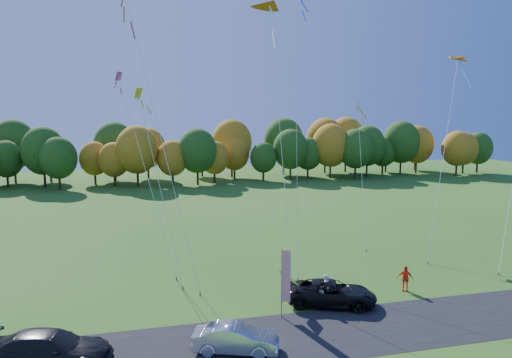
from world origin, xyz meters
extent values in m
plane|color=#215717|center=(0.00, 0.00, 0.00)|extent=(160.00, 160.00, 0.00)
cube|color=black|center=(0.00, -4.00, 0.01)|extent=(90.00, 6.00, 0.01)
imported|color=black|center=(3.06, -0.42, 0.74)|extent=(5.89, 4.33, 1.49)
imported|color=silver|center=(-3.87, -4.82, 0.69)|extent=(4.43, 2.83, 1.38)
imported|color=black|center=(-12.41, -3.98, 0.82)|extent=(6.01, 3.42, 1.64)
imported|color=beige|center=(2.77, -0.31, 0.95)|extent=(0.63, 0.79, 1.90)
imported|color=gray|center=(2.31, -0.81, 0.82)|extent=(0.93, 1.00, 1.65)
imported|color=#F83D17|center=(8.68, 0.62, 0.84)|extent=(1.04, 0.90, 1.67)
cylinder|color=#999999|center=(-0.43, -1.33, 2.01)|extent=(0.06, 0.06, 4.01)
cube|color=red|center=(-0.19, -1.40, 2.41)|extent=(0.49, 0.16, 3.01)
cube|color=navy|center=(-0.19, -1.37, 3.52)|extent=(0.49, 0.15, 0.78)
cylinder|color=#4C3F33|center=(-4.43, 3.23, 0.10)|extent=(0.08, 0.08, 0.20)
cylinder|color=#4C3F33|center=(2.58, 4.35, 0.10)|extent=(0.08, 0.08, 0.20)
cylinder|color=#4C3F33|center=(1.20, 1.20, 0.10)|extent=(0.08, 0.08, 0.20)
cone|color=#B34D0B|center=(2.05, 9.86, 19.63)|extent=(2.69, 2.06, 2.94)
cylinder|color=#4C3F33|center=(13.60, 5.44, 0.10)|extent=(0.08, 0.08, 0.20)
cube|color=#C86A16|center=(21.08, 13.23, 16.50)|extent=(3.25, 1.13, 1.24)
cylinder|color=#4C3F33|center=(-5.38, 4.64, 0.10)|extent=(0.08, 0.08, 0.20)
cube|color=gold|center=(-7.69, 10.29, 13.01)|extent=(1.26, 1.26, 1.50)
cylinder|color=#4C3F33|center=(10.55, 9.68, 0.10)|extent=(0.08, 0.08, 0.20)
cube|color=silver|center=(13.02, 17.01, 12.23)|extent=(1.46, 1.46, 1.74)
cylinder|color=#4C3F33|center=(-5.60, 6.59, 0.10)|extent=(0.08, 0.08, 0.20)
cube|color=#D04581|center=(-9.07, 14.23, 14.46)|extent=(1.19, 1.19, 1.41)
cylinder|color=#4C3F33|center=(16.93, 1.72, 0.10)|extent=(0.08, 0.08, 0.20)
camera|label=1|loc=(-8.78, -27.30, 11.58)|focal=35.00mm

